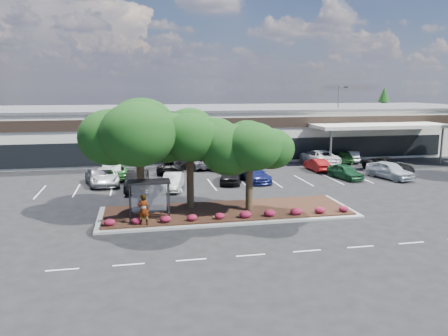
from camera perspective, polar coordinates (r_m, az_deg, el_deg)
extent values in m
plane|color=black|center=(28.10, 6.18, -7.94)|extent=(160.00, 160.00, 0.00)
cube|color=silver|center=(60.24, -3.53, 4.88)|extent=(80.00, 20.00, 6.00)
cube|color=#515154|center=(60.02, -3.57, 7.82)|extent=(80.40, 20.40, 0.30)
cube|color=black|center=(50.18, -1.97, 5.84)|extent=(80.00, 0.25, 1.20)
cube|color=black|center=(50.54, -1.95, 2.22)|extent=(60.00, 0.18, 2.60)
cube|color=#A00C0B|center=(49.49, -8.86, 5.65)|extent=(6.00, 0.12, 1.00)
cube|color=silver|center=(54.88, 19.64, 5.21)|extent=(16.00, 5.00, 0.40)
cylinder|color=slate|center=(50.09, 13.76, 2.42)|extent=(0.24, 0.24, 4.20)
cylinder|color=slate|center=(57.42, 26.54, 2.61)|extent=(0.24, 0.24, 4.20)
cube|color=gray|center=(31.29, 0.46, -5.81)|extent=(18.00, 6.00, 0.15)
cube|color=#432919|center=(31.25, 0.46, -5.59)|extent=(17.20, 5.20, 0.12)
cube|color=silver|center=(23.46, -20.38, -12.34)|extent=(1.60, 0.12, 0.01)
cube|color=silver|center=(23.15, -12.36, -12.22)|extent=(1.60, 0.12, 0.01)
cube|color=silver|center=(23.29, -4.29, -11.86)|extent=(1.60, 0.12, 0.01)
cube|color=silver|center=(23.85, 3.51, -11.29)|extent=(1.60, 0.12, 0.01)
cube|color=silver|center=(24.82, 10.79, -10.58)|extent=(1.60, 0.12, 0.01)
cube|color=silver|center=(26.14, 17.40, -9.78)|extent=(1.60, 0.12, 0.01)
cube|color=silver|center=(27.78, 23.28, -8.96)|extent=(1.60, 0.12, 0.01)
cube|color=silver|center=(40.75, -22.90, -2.90)|extent=(0.12, 5.00, 0.01)
cube|color=silver|center=(40.24, -18.72, -2.78)|extent=(0.12, 5.00, 0.01)
cube|color=silver|center=(39.95, -14.45, -2.65)|extent=(0.12, 5.00, 0.01)
cube|color=silver|center=(39.89, -10.14, -2.50)|extent=(0.12, 5.00, 0.01)
cube|color=silver|center=(40.05, -5.84, -2.34)|extent=(0.12, 5.00, 0.01)
cube|color=silver|center=(40.44, -1.61, -2.16)|extent=(0.12, 5.00, 0.01)
cube|color=silver|center=(41.04, 2.53, -1.98)|extent=(0.12, 5.00, 0.01)
cube|color=silver|center=(41.85, 6.52, -1.80)|extent=(0.12, 5.00, 0.01)
cube|color=silver|center=(42.85, 10.34, -1.61)|extent=(0.12, 5.00, 0.01)
cube|color=silver|center=(44.03, 13.98, -1.43)|extent=(0.12, 5.00, 0.01)
cube|color=silver|center=(45.39, 17.41, -1.25)|extent=(0.12, 5.00, 0.01)
cube|color=silver|center=(46.89, 20.63, -1.08)|extent=(0.12, 5.00, 0.01)
cylinder|color=black|center=(29.77, -12.17, -4.03)|extent=(0.08, 0.08, 2.50)
cylinder|color=black|center=(29.82, -7.36, -3.85)|extent=(0.08, 0.08, 2.50)
cylinder|color=black|center=(28.51, -12.20, -4.68)|extent=(0.08, 0.08, 2.50)
cylinder|color=black|center=(28.57, -7.17, -4.49)|extent=(0.08, 0.08, 2.50)
cube|color=black|center=(28.84, -9.80, -1.78)|extent=(2.75, 1.55, 0.10)
cube|color=silver|center=(29.74, -9.77, -3.71)|extent=(2.30, 0.03, 2.00)
cube|color=black|center=(29.59, -9.69, -5.64)|extent=(2.00, 0.35, 0.06)
cone|color=#153611|center=(81.31, 20.04, 6.77)|extent=(3.96, 3.96, 9.00)
imported|color=#594C47|center=(28.14, -10.47, -5.37)|extent=(0.76, 0.54, 1.98)
cube|color=gray|center=(59.99, 14.40, 1.85)|extent=(0.50, 0.50, 0.40)
cylinder|color=slate|center=(59.50, 14.60, 6.19)|extent=(0.14, 0.14, 8.72)
cube|color=slate|center=(59.44, 15.22, 10.23)|extent=(0.93, 0.46, 0.14)
cube|color=black|center=(59.52, 15.70, 10.14)|extent=(0.52, 0.41, 0.18)
imported|color=#5B5A62|center=(41.80, -16.23, -1.07)|extent=(2.90, 4.92, 1.57)
imported|color=silver|center=(41.78, -15.22, -1.07)|extent=(2.71, 5.52, 1.51)
imported|color=black|center=(38.84, -11.29, -1.64)|extent=(2.24, 5.20, 1.66)
imported|color=#B4B4B4|center=(38.51, -6.72, -1.77)|extent=(2.49, 4.66, 1.46)
imported|color=black|center=(41.02, 0.89, -0.85)|extent=(3.08, 4.99, 1.59)
imported|color=navy|center=(41.74, 3.93, -0.79)|extent=(2.76, 5.20, 1.44)
imported|color=#174926|center=(44.47, 15.55, -0.44)|extent=(2.52, 4.50, 1.45)
imported|color=silver|center=(45.92, 20.81, -0.25)|extent=(3.28, 5.34, 1.70)
imported|color=black|center=(48.72, 20.69, 0.27)|extent=(3.80, 6.13, 1.58)
imported|color=#B6B6B6|center=(44.77, -14.43, -0.19)|extent=(1.94, 5.07, 1.65)
imported|color=#1F5722|center=(44.29, -14.07, -0.38)|extent=(3.80, 5.87, 1.50)
imported|color=black|center=(46.28, -6.72, 0.28)|extent=(3.83, 5.64, 1.44)
imported|color=#4E4E54|center=(48.58, -3.12, 0.78)|extent=(2.54, 5.04, 1.37)
imported|color=brown|center=(46.49, -0.23, 0.44)|extent=(3.15, 4.76, 1.50)
imported|color=maroon|center=(47.99, 12.01, 0.42)|extent=(1.62, 4.12, 1.33)
imported|color=white|center=(52.00, 12.28, 1.39)|extent=(3.17, 6.34, 1.72)
imported|color=#1C481D|center=(54.23, 15.29, 1.44)|extent=(3.17, 5.09, 1.38)
imported|color=#A2A4AD|center=(54.74, 16.46, 1.44)|extent=(2.98, 4.28, 1.34)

